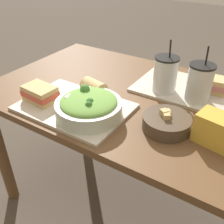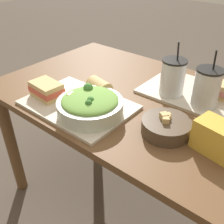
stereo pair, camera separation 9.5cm
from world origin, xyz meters
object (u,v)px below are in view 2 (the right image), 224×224
Objects in this scene: baguette_near at (100,87)px; drink_cup_dark at (173,78)px; drink_cup_red at (206,89)px; chip_bag at (219,139)px; salad_bowl at (90,105)px; soup_bowl at (166,126)px; sandwich_far at (220,90)px; sandwich_near at (46,90)px.

drink_cup_dark reaches higher than baguette_near.
drink_cup_red reaches higher than baguette_near.
drink_cup_red is at bearing 132.20° from chip_bag.
salad_bowl reaches higher than soup_bowl.
chip_bag is at bearing 12.78° from salad_bowl.
chip_bag is (0.12, -0.34, 0.01)m from sandwich_far.
drink_cup_dark is 1.00× the size of drink_cup_red.
sandwich_far is 0.63× the size of drink_cup_dark.
chip_bag is (0.29, -0.23, -0.03)m from drink_cup_dark.
drink_cup_red is (0.03, 0.24, 0.06)m from soup_bowl.
soup_bowl is 1.04× the size of chip_bag.
baguette_near is at bearing 47.74° from sandwich_near.
sandwich_near is 1.24× the size of baguette_near.
sandwich_near is 0.22m from baguette_near.
baguette_near is at bearing -172.98° from chip_bag.
chip_bag reaches higher than soup_bowl.
soup_bowl is at bearing -104.02° from sandwich_far.
sandwich_near is (-0.23, -0.02, -0.01)m from salad_bowl.
drink_cup_red is (0.15, 0.00, 0.00)m from drink_cup_dark.
chip_bag is (0.14, -0.23, -0.03)m from drink_cup_red.
drink_cup_red is at bearing 37.88° from sandwich_near.
baguette_near reaches higher than soup_bowl.
drink_cup_dark is (-0.17, -0.11, 0.04)m from sandwich_far.
baguette_near is (-0.07, 0.13, -0.00)m from salad_bowl.
salad_bowl is at bearing -139.51° from baguette_near.
soup_bowl is 0.52m from sandwich_near.
sandwich_far is at bearing 32.24° from drink_cup_dark.
baguette_near reaches higher than sandwich_near.
drink_cup_dark is 0.37m from chip_bag.
salad_bowl is 1.08× the size of drink_cup_red.
chip_bag is (0.18, 0.01, 0.02)m from soup_bowl.
drink_cup_dark reaches higher than sandwich_far.
sandwich_near and sandwich_far have the same top height.
chip_bag reaches higher than sandwich_near.
drink_cup_dark is at bearing -36.26° from baguette_near.
sandwich_far is 0.88× the size of chip_bag.
soup_bowl is 1.18× the size of sandwich_far.
salad_bowl is at bearing -156.83° from chip_bag.
salad_bowl is at bearing -161.81° from soup_bowl.
salad_bowl reaches higher than baguette_near.
chip_bag is (0.52, -0.03, 0.00)m from baguette_near.
drink_cup_dark is at bearing 180.00° from drink_cup_red.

